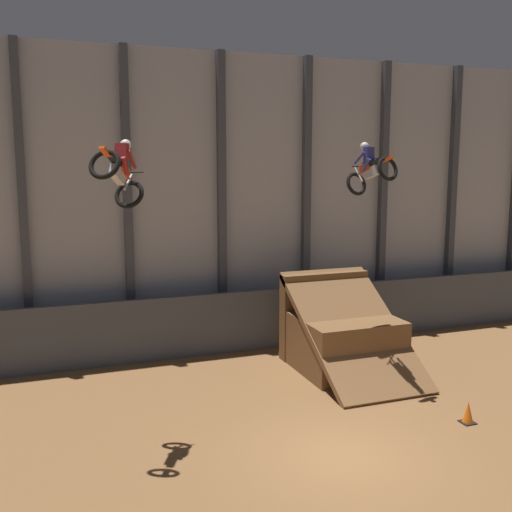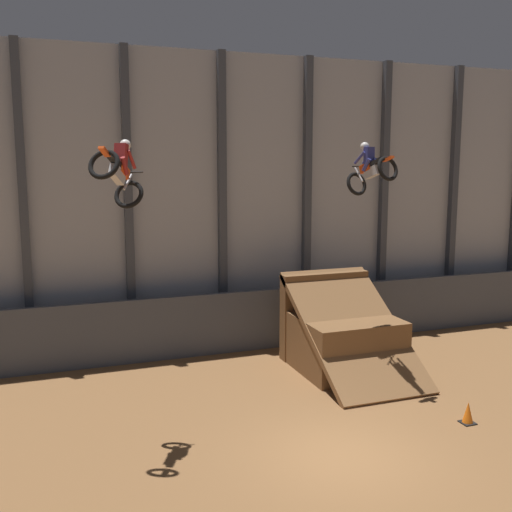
% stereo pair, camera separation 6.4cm
% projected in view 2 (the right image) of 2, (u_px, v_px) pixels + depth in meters
% --- Properties ---
extents(ground_plane, '(60.00, 60.00, 0.00)m').
position_uv_depth(ground_plane, '(341.00, 457.00, 13.85)').
color(ground_plane, brown).
extents(arena_back_wall, '(32.00, 0.40, 10.65)m').
position_uv_depth(arena_back_wall, '(221.00, 202.00, 21.90)').
color(arena_back_wall, '#A3A8B2').
rests_on(arena_back_wall, ground_plane).
extents(lower_barrier, '(31.36, 0.20, 2.19)m').
position_uv_depth(lower_barrier, '(232.00, 322.00, 21.41)').
color(lower_barrier, '#474C56').
rests_on(lower_barrier, ground_plane).
extents(dirt_ramp, '(3.17, 4.78, 3.14)m').
position_uv_depth(dirt_ramp, '(340.00, 335.00, 19.87)').
color(dirt_ramp, brown).
rests_on(dirt_ramp, ground_plane).
extents(rider_bike_left_air, '(1.52, 1.80, 1.68)m').
position_uv_depth(rider_bike_left_air, '(119.00, 171.00, 13.63)').
color(rider_bike_left_air, black).
extents(rider_bike_right_air, '(1.05, 1.78, 1.64)m').
position_uv_depth(rider_bike_right_air, '(370.00, 169.00, 17.60)').
color(rider_bike_right_air, black).
extents(traffic_cone_near_ramp, '(0.36, 0.36, 0.58)m').
position_uv_depth(traffic_cone_near_ramp, '(468.00, 413.00, 15.61)').
color(traffic_cone_near_ramp, black).
rests_on(traffic_cone_near_ramp, ground_plane).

